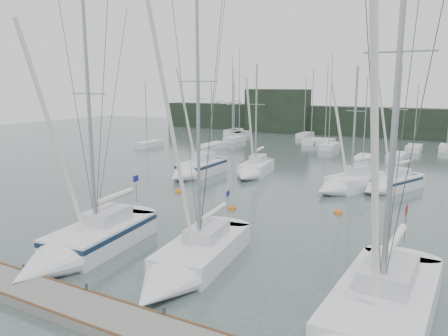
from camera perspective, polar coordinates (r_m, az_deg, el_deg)
The scene contains 16 objects.
ground at distance 21.40m, azimuth -5.52°, elevation -13.50°, with size 160.00×160.00×0.00m, color #42504D.
dock at distance 17.89m, azimuth -15.16°, elevation -18.31°, with size 24.00×2.00×0.40m, color slate.
far_treeline at distance 79.01m, azimuth 21.08°, elevation 5.53°, with size 90.00×4.00×5.00m, color black.
far_building_left at distance 82.27m, azimuth 6.94°, elevation 7.40°, with size 12.00×3.00×8.00m, color black.
mast_forest at distance 63.03m, azimuth 17.35°, elevation 2.73°, with size 59.46×26.36×14.87m.
sailboat_near_left at distance 23.96m, azimuth -18.32°, elevation -9.71°, with size 4.14×9.97×14.13m.
sailboat_near_center at distance 20.93m, azimuth -5.10°, elevation -12.57°, with size 4.05×9.89×15.24m.
sailboat_near_right at distance 16.24m, azimuth 18.45°, elevation -20.00°, with size 3.62×11.64×16.72m.
sailboat_mid_a at distance 42.46m, azimuth -3.90°, elevation -0.26°, with size 2.89×8.10×12.44m.
sailboat_mid_b at distance 42.65m, azimuth 3.74°, elevation -0.36°, with size 3.61×7.96×11.55m.
sailboat_mid_c at distance 37.81m, azimuth 15.43°, elevation -2.11°, with size 5.05×7.79×11.08m.
sailboat_mid_d at distance 39.06m, azimuth 20.54°, elevation -2.07°, with size 4.83×7.18×11.37m.
buoy_a at distance 31.54m, azimuth 1.10°, elevation -5.38°, with size 0.59×0.59×0.59m, color #CF6112.
buoy_b at distance 31.49m, azimuth 14.70°, elevation -5.77°, with size 0.61×0.61×0.61m, color #CF6112.
buoy_c at distance 36.52m, azimuth -5.99°, elevation -3.18°, with size 0.61×0.61×0.61m, color #CF6112.
seagull at distance 17.33m, azimuth 0.64°, elevation 8.62°, with size 1.05×0.47×0.21m.
Camera 1 is at (11.22, -15.96, 8.80)m, focal length 35.00 mm.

